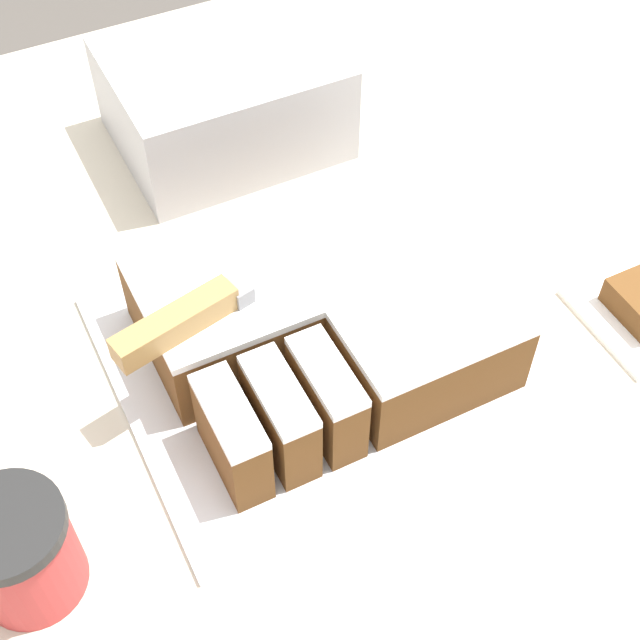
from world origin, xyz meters
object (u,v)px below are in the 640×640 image
Objects in this scene: cake at (323,315)px; storage_box at (224,99)px; coffee_cup at (20,552)px; knife at (207,307)px; cake_board at (320,350)px.

storage_box is at bearing 82.93° from cake.
cake is 0.30m from coffee_cup.
knife is (-0.09, 0.01, 0.05)m from cake.
storage_box is (0.04, 0.30, 0.05)m from cake_board.
coffee_cup is at bearing -160.96° from cake.
storage_box is (0.04, 0.30, 0.01)m from cake.
cake_board is 1.28× the size of cake.
cake reaches higher than cake_board.
knife is at bearing 169.55° from cake_board.
cake is at bearing 19.04° from coffee_cup.
cake_board is 0.31m from storage_box.
coffee_cup is 0.40× the size of storage_box.
storage_box reaches higher than coffee_cup.
cake_board is at bearing -139.78° from cake.
cake_board is 0.29m from coffee_cup.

